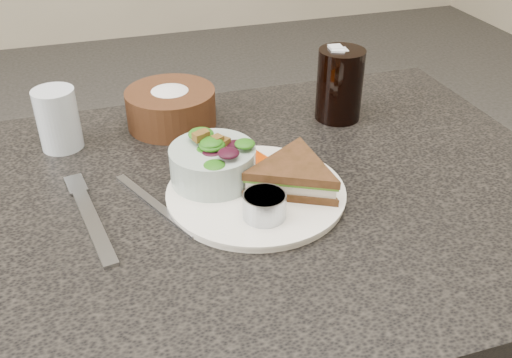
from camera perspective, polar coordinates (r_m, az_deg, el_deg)
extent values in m
cylinder|color=white|center=(0.81, 0.00, -1.46)|extent=(0.25, 0.25, 0.01)
cylinder|color=#A0A7B0|center=(0.75, 0.85, -2.71)|extent=(0.08, 0.08, 0.03)
cone|color=#F94B03|center=(0.87, -0.39, 2.39)|extent=(0.09, 0.09, 0.03)
cube|color=#9FA0A2|center=(0.80, -16.08, -4.08)|extent=(0.05, 0.20, 0.01)
cube|color=#A7A9B3|center=(0.81, -10.08, -2.48)|extent=(0.09, 0.18, 0.00)
cylinder|color=silver|center=(0.97, -19.19, 5.67)|extent=(0.08, 0.08, 0.10)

